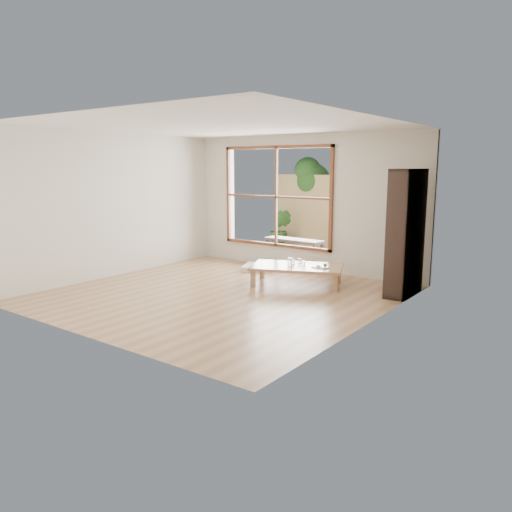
{
  "coord_description": "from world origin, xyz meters",
  "views": [
    {
      "loc": [
        4.99,
        -5.87,
        2.01
      ],
      "look_at": [
        0.22,
        0.61,
        0.55
      ],
      "focal_mm": 35.0,
      "sensor_mm": 36.0,
      "label": 1
    }
  ],
  "objects_px": {
    "bookshelf": "(406,233)",
    "food_tray": "(322,267)",
    "low_table": "(297,268)",
    "garden_bench": "(294,242)"
  },
  "relations": [
    {
      "from": "low_table",
      "to": "bookshelf",
      "type": "bearing_deg",
      "value": -9.25
    },
    {
      "from": "low_table",
      "to": "garden_bench",
      "type": "xyz_separation_m",
      "value": [
        -1.3,
        1.99,
        0.09
      ]
    },
    {
      "from": "bookshelf",
      "to": "food_tray",
      "type": "height_order",
      "value": "bookshelf"
    },
    {
      "from": "low_table",
      "to": "garden_bench",
      "type": "height_order",
      "value": "garden_bench"
    },
    {
      "from": "food_tray",
      "to": "low_table",
      "type": "bearing_deg",
      "value": -160.02
    },
    {
      "from": "low_table",
      "to": "garden_bench",
      "type": "bearing_deg",
      "value": 100.18
    },
    {
      "from": "garden_bench",
      "to": "bookshelf",
      "type": "bearing_deg",
      "value": -24.53
    },
    {
      "from": "low_table",
      "to": "bookshelf",
      "type": "height_order",
      "value": "bookshelf"
    },
    {
      "from": "bookshelf",
      "to": "garden_bench",
      "type": "relative_size",
      "value": 1.46
    },
    {
      "from": "food_tray",
      "to": "garden_bench",
      "type": "height_order",
      "value": "garden_bench"
    }
  ]
}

